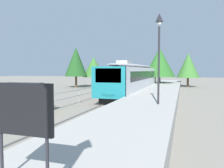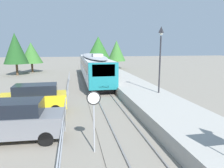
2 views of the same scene
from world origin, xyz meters
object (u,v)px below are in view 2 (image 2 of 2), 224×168
(platform_lamp_mid_platform, at_px, (161,47))
(parked_suv_grey, at_px, (16,120))
(speed_limit_sign, at_px, (94,106))
(parked_suv_yellow, at_px, (34,98))
(commuter_train, at_px, (93,65))

(platform_lamp_mid_platform, xyz_separation_m, parked_suv_grey, (-9.83, -5.18, -3.56))
(platform_lamp_mid_platform, bearing_deg, speed_limit_sign, -130.54)
(platform_lamp_mid_platform, distance_m, parked_suv_yellow, 10.38)
(platform_lamp_mid_platform, bearing_deg, parked_suv_yellow, -176.06)
(commuter_train, height_order, speed_limit_sign, commuter_train)
(commuter_train, xyz_separation_m, speed_limit_sign, (-1.92, -20.01, -0.02))
(parked_suv_yellow, bearing_deg, commuter_train, 67.73)
(platform_lamp_mid_platform, height_order, parked_suv_yellow, platform_lamp_mid_platform)
(parked_suv_grey, distance_m, parked_suv_yellow, 4.51)
(speed_limit_sign, bearing_deg, platform_lamp_mid_platform, 49.46)
(platform_lamp_mid_platform, relative_size, parked_suv_grey, 1.14)
(commuter_train, xyz_separation_m, parked_suv_yellow, (-5.55, -13.55, -1.09))
(platform_lamp_mid_platform, xyz_separation_m, parked_suv_yellow, (-9.73, -0.67, -3.56))
(platform_lamp_mid_platform, relative_size, speed_limit_sign, 1.91)
(parked_suv_yellow, bearing_deg, platform_lamp_mid_platform, 3.94)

